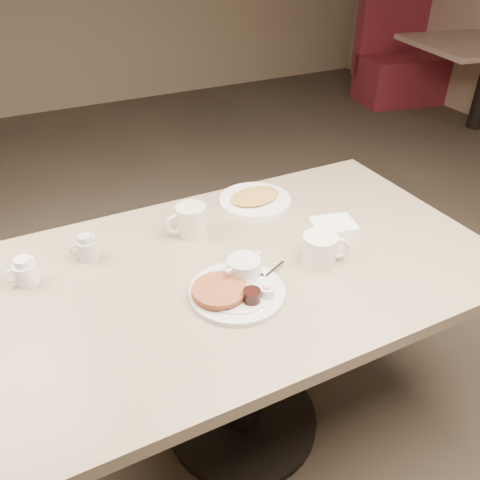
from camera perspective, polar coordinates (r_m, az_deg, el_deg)
name	(u,v)px	position (r m, az deg, el deg)	size (l,w,h in m)	color
room	(244,29)	(1.19, 0.47, 23.41)	(7.04, 8.04, 2.84)	#4C3F33
diner_table	(243,306)	(1.56, 0.33, -7.71)	(1.50, 0.90, 0.75)	tan
main_plate	(236,286)	(1.33, -0.44, -5.36)	(0.35, 0.33, 0.07)	silver
coffee_mug_near	(321,249)	(1.45, 9.41, -1.02)	(0.16, 0.13, 0.09)	white
napkin	(334,225)	(1.64, 10.86, 1.74)	(0.16, 0.14, 0.02)	white
coffee_mug_far	(190,221)	(1.57, -5.82, 2.27)	(0.14, 0.10, 0.10)	#F4E3CA
creamer_left	(25,272)	(1.48, -23.81, -3.42)	(0.10, 0.08, 0.08)	white
creamer_right	(87,248)	(1.52, -17.46, -0.90)	(0.09, 0.07, 0.08)	beige
hash_plate	(255,199)	(1.76, 1.75, 4.82)	(0.29, 0.29, 0.04)	white
booth_back_right	(430,59)	(5.53, 21.28, 19.12)	(1.65, 1.84, 1.12)	maroon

